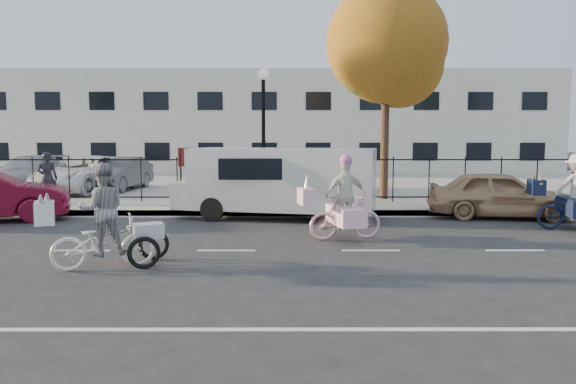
{
  "coord_description": "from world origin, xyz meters",
  "views": [
    {
      "loc": [
        1.26,
        -11.42,
        2.43
      ],
      "look_at": [
        1.28,
        1.2,
        1.1
      ],
      "focal_mm": 35.0,
      "sensor_mm": 36.0,
      "label": 1
    }
  ],
  "objects_px": {
    "bull_bike": "(575,200)",
    "white_van": "(279,180)",
    "lot_car_a": "(29,173)",
    "lot_car_b": "(87,174)",
    "lamppost": "(263,112)",
    "lot_car_d": "(347,175)",
    "unicorn_bike": "(344,208)",
    "lot_car_c": "(119,174)",
    "gold_sedan": "(500,194)",
    "pedestrian": "(47,178)",
    "zebra_trike": "(104,228)"
  },
  "relations": [
    {
      "from": "bull_bike",
      "to": "white_van",
      "type": "height_order",
      "value": "white_van"
    },
    {
      "from": "lot_car_a",
      "to": "lot_car_b",
      "type": "bearing_deg",
      "value": -16.08
    },
    {
      "from": "white_van",
      "to": "lot_car_b",
      "type": "relative_size",
      "value": 1.18
    },
    {
      "from": "lamppost",
      "to": "lot_car_d",
      "type": "distance_m",
      "value": 5.16
    },
    {
      "from": "unicorn_bike",
      "to": "lot_car_c",
      "type": "relative_size",
      "value": 0.5
    },
    {
      "from": "lamppost",
      "to": "lot_car_a",
      "type": "relative_size",
      "value": 0.92
    },
    {
      "from": "lot_car_c",
      "to": "lot_car_d",
      "type": "relative_size",
      "value": 1.05
    },
    {
      "from": "gold_sedan",
      "to": "pedestrian",
      "type": "bearing_deg",
      "value": 91.59
    },
    {
      "from": "lot_car_b",
      "to": "lot_car_d",
      "type": "height_order",
      "value": "lot_car_b"
    },
    {
      "from": "zebra_trike",
      "to": "lot_car_c",
      "type": "bearing_deg",
      "value": -6.39
    },
    {
      "from": "gold_sedan",
      "to": "lot_car_b",
      "type": "xyz_separation_m",
      "value": [
        -13.91,
        5.91,
        0.16
      ]
    },
    {
      "from": "lot_car_a",
      "to": "lot_car_b",
      "type": "xyz_separation_m",
      "value": [
        2.57,
        -0.7,
        0.02
      ]
    },
    {
      "from": "bull_bike",
      "to": "gold_sedan",
      "type": "xyz_separation_m",
      "value": [
        -1.13,
        1.97,
        -0.08
      ]
    },
    {
      "from": "gold_sedan",
      "to": "lot_car_d",
      "type": "height_order",
      "value": "lot_car_d"
    },
    {
      "from": "lamppost",
      "to": "gold_sedan",
      "type": "relative_size",
      "value": 1.08
    },
    {
      "from": "lamppost",
      "to": "pedestrian",
      "type": "relative_size",
      "value": 2.56
    },
    {
      "from": "bull_bike",
      "to": "white_van",
      "type": "xyz_separation_m",
      "value": [
        -7.45,
        1.87,
        0.34
      ]
    },
    {
      "from": "bull_bike",
      "to": "pedestrian",
      "type": "height_order",
      "value": "bull_bike"
    },
    {
      "from": "lot_car_a",
      "to": "lot_car_d",
      "type": "xyz_separation_m",
      "value": [
        12.71,
        -0.89,
        -0.03
      ]
    },
    {
      "from": "zebra_trike",
      "to": "unicorn_bike",
      "type": "height_order",
      "value": "unicorn_bike"
    },
    {
      "from": "gold_sedan",
      "to": "pedestrian",
      "type": "xyz_separation_m",
      "value": [
        -13.75,
        1.94,
        0.31
      ]
    },
    {
      "from": "lot_car_c",
      "to": "lamppost",
      "type": "bearing_deg",
      "value": -27.79
    },
    {
      "from": "lot_car_c",
      "to": "gold_sedan",
      "type": "bearing_deg",
      "value": -19.44
    },
    {
      "from": "unicorn_bike",
      "to": "lot_car_a",
      "type": "relative_size",
      "value": 0.42
    },
    {
      "from": "lamppost",
      "to": "unicorn_bike",
      "type": "height_order",
      "value": "lamppost"
    },
    {
      "from": "bull_bike",
      "to": "gold_sedan",
      "type": "relative_size",
      "value": 0.53
    },
    {
      "from": "gold_sedan",
      "to": "lot_car_c",
      "type": "xyz_separation_m",
      "value": [
        -12.86,
        6.56,
        0.13
      ]
    },
    {
      "from": "zebra_trike",
      "to": "white_van",
      "type": "relative_size",
      "value": 0.37
    },
    {
      "from": "lot_car_c",
      "to": "lot_car_d",
      "type": "height_order",
      "value": "lot_car_c"
    },
    {
      "from": "unicorn_bike",
      "to": "lot_car_b",
      "type": "xyz_separation_m",
      "value": [
        -9.11,
        9.2,
        0.12
      ]
    },
    {
      "from": "lot_car_b",
      "to": "bull_bike",
      "type": "bearing_deg",
      "value": -10.84
    },
    {
      "from": "lot_car_d",
      "to": "white_van",
      "type": "bearing_deg",
      "value": -92.7
    },
    {
      "from": "zebra_trike",
      "to": "gold_sedan",
      "type": "bearing_deg",
      "value": -79.31
    },
    {
      "from": "unicorn_bike",
      "to": "zebra_trike",
      "type": "bearing_deg",
      "value": 107.81
    },
    {
      "from": "zebra_trike",
      "to": "lot_car_c",
      "type": "distance_m",
      "value": 13.02
    },
    {
      "from": "gold_sedan",
      "to": "lot_car_d",
      "type": "distance_m",
      "value": 6.85
    },
    {
      "from": "lot_car_c",
      "to": "lot_car_d",
      "type": "xyz_separation_m",
      "value": [
        9.1,
        -0.83,
        -0.01
      ]
    },
    {
      "from": "lot_car_c",
      "to": "lot_car_b",
      "type": "bearing_deg",
      "value": -140.8
    },
    {
      "from": "bull_bike",
      "to": "gold_sedan",
      "type": "bearing_deg",
      "value": 38.5
    },
    {
      "from": "unicorn_bike",
      "to": "lot_car_a",
      "type": "xyz_separation_m",
      "value": [
        -11.68,
        9.9,
        0.11
      ]
    },
    {
      "from": "zebra_trike",
      "to": "lot_car_d",
      "type": "distance_m",
      "value": 12.99
    },
    {
      "from": "lot_car_a",
      "to": "bull_bike",
      "type": "bearing_deg",
      "value": -26.81
    },
    {
      "from": "zebra_trike",
      "to": "pedestrian",
      "type": "bearing_deg",
      "value": 7.0
    },
    {
      "from": "bull_bike",
      "to": "lot_car_b",
      "type": "bearing_deg",
      "value": 70.92
    },
    {
      "from": "zebra_trike",
      "to": "white_van",
      "type": "distance_m",
      "value": 6.65
    },
    {
      "from": "pedestrian",
      "to": "lot_car_a",
      "type": "distance_m",
      "value": 5.42
    },
    {
      "from": "white_van",
      "to": "lot_car_b",
      "type": "xyz_separation_m",
      "value": [
        -7.59,
        6.01,
        -0.26
      ]
    },
    {
      "from": "pedestrian",
      "to": "lot_car_b",
      "type": "distance_m",
      "value": 3.98
    },
    {
      "from": "unicorn_bike",
      "to": "lot_car_c",
      "type": "bearing_deg",
      "value": 26.64
    },
    {
      "from": "zebra_trike",
      "to": "bull_bike",
      "type": "bearing_deg",
      "value": -90.92
    }
  ]
}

